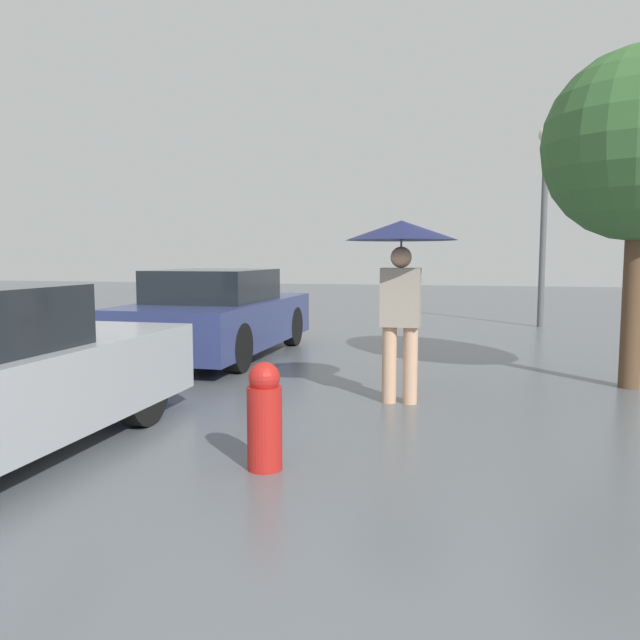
{
  "coord_description": "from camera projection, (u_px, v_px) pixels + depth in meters",
  "views": [
    {
      "loc": [
        0.26,
        -1.12,
        1.44
      ],
      "look_at": [
        -1.19,
        4.92,
        0.8
      ],
      "focal_mm": 35.0,
      "sensor_mm": 36.0,
      "label": 1
    }
  ],
  "objects": [
    {
      "name": "parked_car_farthest",
      "position": [
        219.0,
        315.0,
        8.98
      ],
      "size": [
        1.67,
        3.92,
        1.25
      ],
      "color": "navy",
      "rests_on": "ground_plane"
    },
    {
      "name": "fire_hydrant",
      "position": [
        265.0,
        416.0,
        4.19
      ],
      "size": [
        0.24,
        0.24,
        0.74
      ],
      "color": "#B21E19",
      "rests_on": "ground_plane"
    },
    {
      "name": "street_lamp",
      "position": [
        544.0,
        198.0,
        12.47
      ],
      "size": [
        0.32,
        0.32,
        3.99
      ],
      "color": "#515456",
      "rests_on": "ground_plane"
    },
    {
      "name": "pedestrian",
      "position": [
        401.0,
        256.0,
        5.98
      ],
      "size": [
        1.07,
        1.07,
        1.78
      ],
      "color": "tan",
      "rests_on": "ground_plane"
    },
    {
      "name": "tree",
      "position": [
        640.0,
        147.0,
        6.57
      ],
      "size": [
        2.02,
        2.02,
        3.62
      ],
      "color": "brown",
      "rests_on": "ground_plane"
    }
  ]
}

